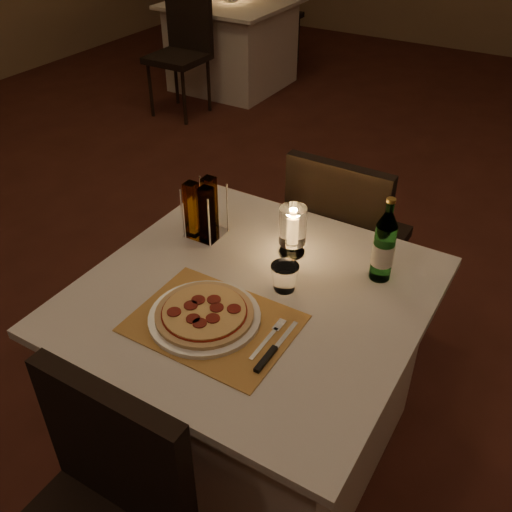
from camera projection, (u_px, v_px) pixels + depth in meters
The scene contains 15 objects.
floor at pixel (274, 336), 2.64m from camera, with size 8.00×10.00×0.02m, color #4B2018.
main_table at pixel (253, 374), 1.94m from camera, with size 1.00×1.00×0.74m.
chair_far at pixel (343, 232), 2.34m from camera, with size 0.42×0.42×0.90m.
placemat at pixel (214, 323), 1.61m from camera, with size 0.45×0.34×0.00m, color #C48E44.
plate at pixel (205, 317), 1.62m from camera, with size 0.32×0.32×0.01m, color white.
pizza at pixel (204, 313), 1.61m from camera, with size 0.28×0.28×0.02m.
fork at pixel (270, 336), 1.56m from camera, with size 0.02×0.18×0.00m.
knife at pixel (270, 354), 1.50m from camera, with size 0.02×0.22×0.01m.
tumbler at pixel (285, 277), 1.71m from camera, with size 0.09×0.09×0.09m, color white, non-canonical shape.
water_bottle at pixel (384, 247), 1.72m from camera, with size 0.07×0.07×0.28m.
hurricane_candle at pixel (293, 227), 1.83m from camera, with size 0.09×0.09×0.17m.
cruet_caddy at pixel (203, 211), 1.92m from camera, with size 0.12×0.12×0.21m.
neighbor_table_left at pixel (232, 45), 5.15m from camera, with size 1.00×1.00×0.74m.
neighbor_chair_la at pixel (183, 44), 4.55m from camera, with size 0.42×0.42×0.90m.
neighbor_chair_lb at pixel (272, 8), 5.54m from camera, with size 0.42×0.42×0.90m.
Camera 1 is at (0.92, -1.70, 1.84)m, focal length 40.00 mm.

